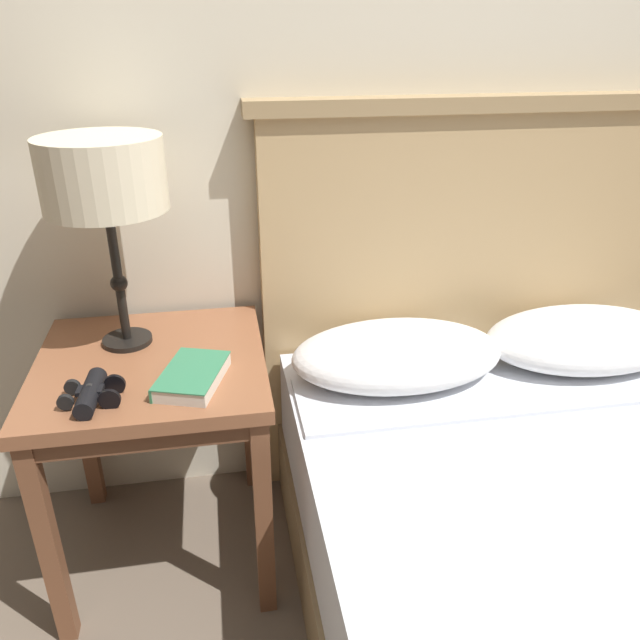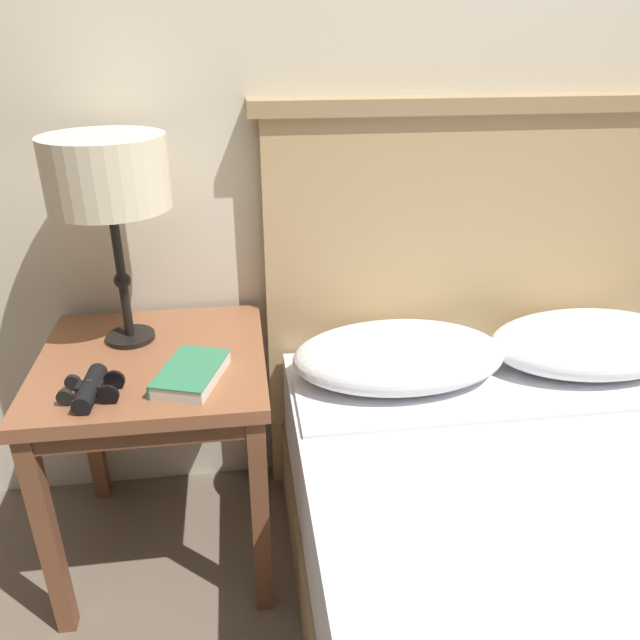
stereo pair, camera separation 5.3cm
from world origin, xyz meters
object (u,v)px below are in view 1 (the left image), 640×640
at_px(bed, 585,569).
at_px(binoculars_pair, 91,393).
at_px(table_lamp, 103,179).
at_px(book_on_nightstand, 192,376).
at_px(nightstand, 154,388).

xyz_separation_m(bed, binoculars_pair, (-1.08, 0.35, 0.37)).
bearing_deg(table_lamp, book_on_nightstand, -54.26).
distance_m(nightstand, binoculars_pair, 0.24).
relative_size(bed, binoculars_pair, 11.46).
bearing_deg(table_lamp, binoculars_pair, -99.67).
distance_m(book_on_nightstand, binoculars_pair, 0.23).
bearing_deg(bed, book_on_nightstand, 154.96).
relative_size(bed, table_lamp, 3.42).
bearing_deg(book_on_nightstand, nightstand, 129.03).
bearing_deg(bed, table_lamp, 148.09).
bearing_deg(table_lamp, bed, -31.91).
height_order(table_lamp, book_on_nightstand, table_lamp).
xyz_separation_m(nightstand, bed, (0.96, -0.53, -0.26)).
xyz_separation_m(bed, book_on_nightstand, (-0.85, 0.40, 0.36)).
bearing_deg(bed, nightstand, 151.06).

